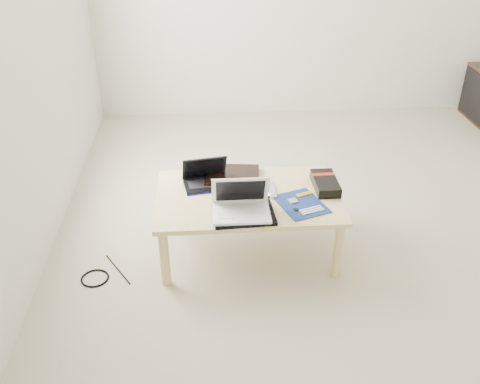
{
  "coord_description": "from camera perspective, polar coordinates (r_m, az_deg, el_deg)",
  "views": [
    {
      "loc": [
        -0.99,
        -3.04,
        2.05
      ],
      "look_at": [
        -0.8,
        -0.3,
        0.42
      ],
      "focal_mm": 40.0,
      "sensor_mm": 36.0,
      "label": 1
    }
  ],
  "objects": [
    {
      "name": "motherboard",
      "position": [
        3.14,
        6.54,
        -1.27
      ],
      "size": [
        0.33,
        0.36,
        0.01
      ],
      "color": "#0C1D51",
      "rests_on": "coffee_table"
    },
    {
      "name": "ground",
      "position": [
        3.8,
        11.79,
        -2.79
      ],
      "size": [
        4.0,
        4.0,
        0.0
      ],
      "primitive_type": "plane",
      "color": "#B2A490",
      "rests_on": "ground"
    },
    {
      "name": "neoprene_sleeve",
      "position": [
        3.02,
        0.4,
        -2.38
      ],
      "size": [
        0.36,
        0.27,
        0.02
      ],
      "primitive_type": "cube",
      "rotation": [
        0.0,
        0.0,
        0.06
      ],
      "color": "black",
      "rests_on": "coffee_table"
    },
    {
      "name": "book",
      "position": [
        3.38,
        -0.81,
        1.7
      ],
      "size": [
        0.36,
        0.31,
        0.03
      ],
      "color": "black",
      "rests_on": "coffee_table"
    },
    {
      "name": "floor_cable_coil",
      "position": [
        3.31,
        -15.22,
        -8.86
      ],
      "size": [
        0.18,
        0.18,
        0.01
      ],
      "primitive_type": "torus",
      "rotation": [
        0.0,
        0.0,
        0.12
      ],
      "color": "black",
      "rests_on": "ground"
    },
    {
      "name": "gpu_box",
      "position": [
        3.32,
        9.08,
        0.92
      ],
      "size": [
        0.14,
        0.28,
        0.06
      ],
      "color": "black",
      "rests_on": "coffee_table"
    },
    {
      "name": "cable_coil",
      "position": [
        3.24,
        -2.23,
        0.04
      ],
      "size": [
        0.1,
        0.1,
        0.01
      ],
      "primitive_type": "torus",
      "rotation": [
        0.0,
        0.0,
        0.04
      ],
      "color": "black",
      "rests_on": "coffee_table"
    },
    {
      "name": "tablet",
      "position": [
        3.22,
        1.49,
        -0.11
      ],
      "size": [
        0.28,
        0.24,
        0.01
      ],
      "color": "black",
      "rests_on": "coffee_table"
    },
    {
      "name": "white_laptop",
      "position": [
        2.99,
        0.1,
        -1.41
      ],
      "size": [
        0.32,
        0.23,
        0.22
      ],
      "color": "white",
      "rests_on": "neoprene_sleeve"
    },
    {
      "name": "coffee_table",
      "position": [
        3.24,
        0.87,
        -1.09
      ],
      "size": [
        1.1,
        0.7,
        0.4
      ],
      "color": "#E6CF8B",
      "rests_on": "ground"
    },
    {
      "name": "floor_cable_trail",
      "position": [
        3.35,
        -12.89,
        -8.04
      ],
      "size": [
        0.18,
        0.29,
        0.01
      ],
      "primitive_type": "cylinder",
      "rotation": [
        1.57,
        0.0,
        0.55
      ],
      "color": "black",
      "rests_on": "ground"
    },
    {
      "name": "netbook",
      "position": [
        3.31,
        -3.67,
        1.41
      ],
      "size": [
        0.3,
        0.24,
        0.18
      ],
      "color": "black",
      "rests_on": "coffee_table"
    },
    {
      "name": "remote",
      "position": [
        3.26,
        3.35,
        0.26
      ],
      "size": [
        0.05,
        0.2,
        0.02
      ],
      "color": "#B3B4B8",
      "rests_on": "coffee_table"
    }
  ]
}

